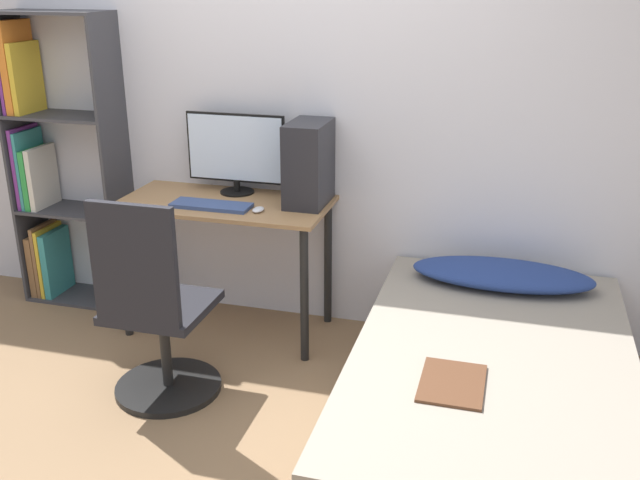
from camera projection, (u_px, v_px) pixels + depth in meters
The scene contains 12 objects.
ground_plane at pixel (196, 445), 3.05m from camera, with size 14.00×14.00×0.00m, color #846647.
wall_back at pixel (289, 101), 3.84m from camera, with size 8.00×0.05×2.50m.
desk at pixel (225, 223), 3.85m from camera, with size 1.13×0.56×0.75m.
bookshelf at pixel (51, 170), 4.20m from camera, with size 0.65×0.30×1.71m.
office_chair at pixel (156, 323), 3.27m from camera, with size 0.51×0.51×1.01m.
bed at pixel (490, 399), 3.00m from camera, with size 1.17×1.94×0.44m.
pillow at pixel (502, 274), 3.54m from camera, with size 0.89×0.36×0.11m.
magazine at pixel (452, 383), 2.69m from camera, with size 0.24×0.32×0.01m.
monitor at pixel (236, 151), 3.88m from camera, with size 0.56×0.19×0.44m.
keyboard at pixel (211, 205), 3.71m from camera, with size 0.42×0.15×0.02m.
pc_tower at pixel (309, 163), 3.70m from camera, with size 0.20×0.34×0.43m.
mouse at pixel (258, 210), 3.64m from camera, with size 0.06×0.09×0.02m.
Camera 1 is at (1.21, -2.31, 1.89)m, focal length 40.00 mm.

